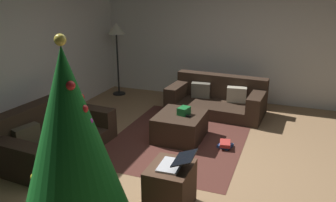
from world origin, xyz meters
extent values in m
plane|color=#93704C|center=(0.00, 0.00, 0.00)|extent=(6.40, 6.40, 0.00)
cube|color=silver|center=(0.00, 3.14, 1.30)|extent=(6.40, 0.12, 2.60)
cube|color=silver|center=(3.14, 0.00, 1.30)|extent=(0.12, 6.40, 2.60)
cube|color=#332319|center=(-0.28, 2.15, 0.11)|extent=(1.77, 1.10, 0.21)
cube|color=#332319|center=(-0.25, 2.53, 0.45)|extent=(1.72, 0.35, 0.47)
cube|color=#332319|center=(0.45, 2.10, 0.34)|extent=(0.30, 1.01, 0.26)
cube|color=#332319|center=(-1.01, 2.20, 0.34)|extent=(0.30, 1.01, 0.26)
cube|color=#8C7A5B|center=(0.07, 2.30, 0.36)|extent=(0.36, 0.16, 0.31)
cube|color=brown|center=(-0.61, 2.35, 0.36)|extent=(0.38, 0.22, 0.31)
cube|color=#332319|center=(2.15, 0.36, 0.11)|extent=(1.03, 1.83, 0.22)
cube|color=#332319|center=(2.49, 0.34, 0.45)|extent=(0.35, 1.78, 0.45)
cube|color=#332319|center=(2.10, -0.40, 0.36)|extent=(0.93, 0.30, 0.27)
cube|color=#332319|center=(2.20, 1.13, 0.36)|extent=(0.93, 0.30, 0.27)
cube|color=#BCB299|center=(2.27, 0.00, 0.37)|extent=(0.20, 0.38, 0.31)
cube|color=#716B5B|center=(2.31, 0.71, 0.37)|extent=(0.19, 0.37, 0.31)
cube|color=#332319|center=(0.83, 0.63, 0.20)|extent=(0.81, 0.71, 0.41)
cube|color=#19662D|center=(0.84, 0.57, 0.47)|extent=(0.22, 0.18, 0.12)
cube|color=black|center=(0.78, 0.52, 0.42)|extent=(0.10, 0.17, 0.02)
cone|color=#14621E|center=(-1.60, 0.84, 1.03)|extent=(1.02, 1.02, 1.63)
sphere|color=red|center=(-1.45, 0.81, 1.35)|extent=(0.08, 0.08, 0.08)
sphere|color=red|center=(-1.64, 0.75, 1.52)|extent=(0.08, 0.08, 0.08)
sphere|color=orange|center=(-1.51, 1.09, 0.93)|extent=(0.08, 0.08, 0.08)
sphere|color=green|center=(-1.57, 0.97, 1.35)|extent=(0.06, 0.06, 0.06)
sphere|color=red|center=(-1.58, 0.69, 1.30)|extent=(0.08, 0.08, 0.08)
sphere|color=yellow|center=(-1.52, 1.06, 1.08)|extent=(0.06, 0.06, 0.06)
sphere|color=yellow|center=(-1.70, 1.22, 0.60)|extent=(0.08, 0.08, 0.08)
sphere|color=#CC33BF|center=(-1.54, 0.67, 1.18)|extent=(0.06, 0.06, 0.06)
sphere|color=orange|center=(-1.49, 1.01, 1.15)|extent=(0.08, 0.08, 0.08)
sphere|color=#F2D84C|center=(-1.60, 0.84, 1.89)|extent=(0.10, 0.10, 0.10)
cube|color=#4C3323|center=(-0.92, 0.14, 0.26)|extent=(0.52, 0.44, 0.52)
cube|color=silver|center=(-0.92, 0.14, 0.53)|extent=(0.33, 0.24, 0.02)
cube|color=black|center=(-0.92, -0.01, 0.64)|extent=(0.33, 0.23, 0.09)
cube|color=#2D5193|center=(0.76, -0.11, 0.02)|extent=(0.24, 0.23, 0.05)
cube|color=#B7332D|center=(0.73, -0.11, 0.07)|extent=(0.25, 0.19, 0.05)
cylinder|color=black|center=(2.57, 2.67, 0.01)|extent=(0.28, 0.28, 0.02)
cylinder|color=black|center=(2.57, 2.67, 0.67)|extent=(0.04, 0.04, 1.34)
cone|color=beige|center=(2.57, 2.67, 1.46)|extent=(0.36, 0.36, 0.24)
cube|color=#502821|center=(0.83, 0.63, 0.00)|extent=(2.60, 2.00, 0.01)
camera|label=1|loc=(-3.86, -0.94, 2.29)|focal=36.22mm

